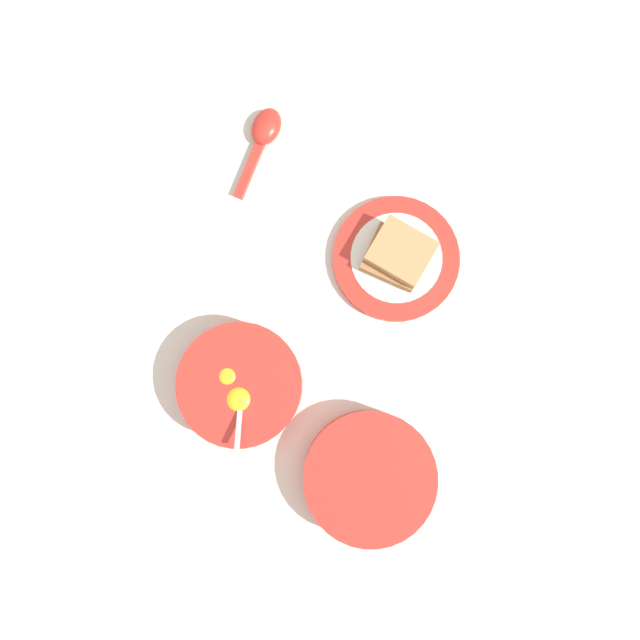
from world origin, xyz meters
name	(u,v)px	position (x,y,z in m)	size (l,w,h in m)	color
ground_plane	(328,274)	(0.00, 0.00, 0.00)	(3.00, 3.00, 0.00)	silver
egg_bowl	(241,385)	(0.20, -0.03, 0.03)	(0.17, 0.17, 0.08)	red
toast_plate	(396,259)	(-0.07, 0.08, 0.01)	(0.19, 0.19, 0.01)	red
toast_sandwich	(398,254)	(-0.07, 0.08, 0.03)	(0.08, 0.09, 0.04)	#9E7042
soup_spoon	(263,134)	(-0.14, -0.19, 0.01)	(0.15, 0.05, 0.03)	red
congee_bowl	(369,477)	(0.23, 0.19, 0.03)	(0.18, 0.18, 0.05)	red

